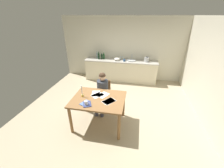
{
  "coord_description": "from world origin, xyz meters",
  "views": [
    {
      "loc": [
        0.73,
        -3.37,
        2.61
      ],
      "look_at": [
        0.05,
        0.07,
        0.85
      ],
      "focal_mm": 22.15,
      "sensor_mm": 36.0,
      "label": 1
    }
  ],
  "objects_px": {
    "mixing_bowl": "(117,59)",
    "sink_unit": "(132,60)",
    "coffee_mug": "(86,103)",
    "bottle_vinegar": "(99,56)",
    "wine_glass_by_kettle": "(120,57)",
    "bottle_wine_red": "(102,57)",
    "teacup_on_counter": "(124,60)",
    "wine_glass_near_sink": "(123,57)",
    "chair_at_table": "(104,93)",
    "candlestick": "(82,93)",
    "book_magazine": "(87,104)",
    "book_cookery": "(85,103)",
    "bottle_oil": "(97,55)",
    "bottle_sauce": "(104,56)",
    "stovetop_kettle": "(147,59)",
    "dining_table": "(99,102)",
    "person_seated": "(102,90)"
  },
  "relations": [
    {
      "from": "teacup_on_counter",
      "to": "book_magazine",
      "type": "bearing_deg",
      "value": -99.32
    },
    {
      "from": "bottle_wine_red",
      "to": "teacup_on_counter",
      "type": "xyz_separation_m",
      "value": [
        0.99,
        -0.17,
        -0.06
      ]
    },
    {
      "from": "wine_glass_near_sink",
      "to": "sink_unit",
      "type": "bearing_deg",
      "value": -20.43
    },
    {
      "from": "bottle_vinegar",
      "to": "stovetop_kettle",
      "type": "bearing_deg",
      "value": 0.25
    },
    {
      "from": "bottle_vinegar",
      "to": "stovetop_kettle",
      "type": "xyz_separation_m",
      "value": [
        2.01,
        0.01,
        -0.03
      ]
    },
    {
      "from": "person_seated",
      "to": "wine_glass_near_sink",
      "type": "xyz_separation_m",
      "value": [
        0.28,
        2.43,
        0.33
      ]
    },
    {
      "from": "bottle_vinegar",
      "to": "wine_glass_by_kettle",
      "type": "relative_size",
      "value": 2.01
    },
    {
      "from": "candlestick",
      "to": "bottle_oil",
      "type": "height_order",
      "value": "bottle_oil"
    },
    {
      "from": "bottle_sauce",
      "to": "wine_glass_near_sink",
      "type": "height_order",
      "value": "bottle_sauce"
    },
    {
      "from": "bottle_vinegar",
      "to": "wine_glass_by_kettle",
      "type": "height_order",
      "value": "bottle_vinegar"
    },
    {
      "from": "sink_unit",
      "to": "wine_glass_by_kettle",
      "type": "height_order",
      "value": "sink_unit"
    },
    {
      "from": "bottle_sauce",
      "to": "teacup_on_counter",
      "type": "relative_size",
      "value": 2.33
    },
    {
      "from": "bottle_oil",
      "to": "book_cookery",
      "type": "bearing_deg",
      "value": -78.4
    },
    {
      "from": "mixing_bowl",
      "to": "wine_glass_by_kettle",
      "type": "relative_size",
      "value": 1.6
    },
    {
      "from": "bottle_vinegar",
      "to": "bottle_sauce",
      "type": "xyz_separation_m",
      "value": [
        0.2,
        0.08,
        -0.02
      ]
    },
    {
      "from": "bottle_sauce",
      "to": "teacup_on_counter",
      "type": "bearing_deg",
      "value": -13.42
    },
    {
      "from": "bottle_wine_red",
      "to": "teacup_on_counter",
      "type": "distance_m",
      "value": 1.01
    },
    {
      "from": "sink_unit",
      "to": "wine_glass_by_kettle",
      "type": "xyz_separation_m",
      "value": [
        -0.49,
        0.15,
        0.09
      ]
    },
    {
      "from": "candlestick",
      "to": "bottle_vinegar",
      "type": "relative_size",
      "value": 0.99
    },
    {
      "from": "candlestick",
      "to": "bottle_vinegar",
      "type": "xyz_separation_m",
      "value": [
        -0.39,
        2.85,
        0.16
      ]
    },
    {
      "from": "sink_unit",
      "to": "wine_glass_by_kettle",
      "type": "relative_size",
      "value": 2.34
    },
    {
      "from": "chair_at_table",
      "to": "dining_table",
      "type": "bearing_deg",
      "value": -84.96
    },
    {
      "from": "chair_at_table",
      "to": "wine_glass_by_kettle",
      "type": "bearing_deg",
      "value": 85.72
    },
    {
      "from": "bottle_sauce",
      "to": "mixing_bowl",
      "type": "xyz_separation_m",
      "value": [
        0.6,
        -0.13,
        -0.06
      ]
    },
    {
      "from": "bottle_vinegar",
      "to": "bottle_wine_red",
      "type": "height_order",
      "value": "bottle_vinegar"
    },
    {
      "from": "book_magazine",
      "to": "bottle_wine_red",
      "type": "height_order",
      "value": "bottle_wine_red"
    },
    {
      "from": "wine_glass_near_sink",
      "to": "chair_at_table",
      "type": "bearing_deg",
      "value": -96.79
    },
    {
      "from": "person_seated",
      "to": "book_magazine",
      "type": "distance_m",
      "value": 0.9
    },
    {
      "from": "book_magazine",
      "to": "sink_unit",
      "type": "height_order",
      "value": "sink_unit"
    },
    {
      "from": "coffee_mug",
      "to": "stovetop_kettle",
      "type": "bearing_deg",
      "value": 66.44
    },
    {
      "from": "candlestick",
      "to": "mixing_bowl",
      "type": "xyz_separation_m",
      "value": [
        0.41,
        2.8,
        0.09
      ]
    },
    {
      "from": "bottle_oil",
      "to": "bottle_wine_red",
      "type": "xyz_separation_m",
      "value": [
        0.23,
        -0.05,
        -0.03
      ]
    },
    {
      "from": "bottle_oil",
      "to": "mixing_bowl",
      "type": "relative_size",
      "value": 1.26
    },
    {
      "from": "book_cookery",
      "to": "mixing_bowl",
      "type": "height_order",
      "value": "mixing_bowl"
    },
    {
      "from": "book_magazine",
      "to": "book_cookery",
      "type": "relative_size",
      "value": 1.0
    },
    {
      "from": "mixing_bowl",
      "to": "sink_unit",
      "type": "bearing_deg",
      "value": 6.28
    },
    {
      "from": "stovetop_kettle",
      "to": "candlestick",
      "type": "bearing_deg",
      "value": -119.48
    },
    {
      "from": "coffee_mug",
      "to": "mixing_bowl",
      "type": "distance_m",
      "value": 3.14
    },
    {
      "from": "book_cookery",
      "to": "bottle_oil",
      "type": "xyz_separation_m",
      "value": [
        -0.66,
        3.2,
        0.24
      ]
    },
    {
      "from": "candlestick",
      "to": "wine_glass_by_kettle",
      "type": "height_order",
      "value": "candlestick"
    },
    {
      "from": "bottle_vinegar",
      "to": "mixing_bowl",
      "type": "relative_size",
      "value": 1.26
    },
    {
      "from": "bottle_oil",
      "to": "bottle_vinegar",
      "type": "xyz_separation_m",
      "value": [
        0.1,
        -0.09,
        0.0
      ]
    },
    {
      "from": "chair_at_table",
      "to": "book_cookery",
      "type": "relative_size",
      "value": 3.86
    },
    {
      "from": "book_magazine",
      "to": "stovetop_kettle",
      "type": "relative_size",
      "value": 1.05
    },
    {
      "from": "person_seated",
      "to": "bottle_vinegar",
      "type": "bearing_deg",
      "value": 107.85
    },
    {
      "from": "coffee_mug",
      "to": "book_cookery",
      "type": "height_order",
      "value": "coffee_mug"
    },
    {
      "from": "book_magazine",
      "to": "bottle_sauce",
      "type": "bearing_deg",
      "value": 72.54
    },
    {
      "from": "person_seated",
      "to": "book_magazine",
      "type": "bearing_deg",
      "value": -97.22
    },
    {
      "from": "bottle_sauce",
      "to": "candlestick",
      "type": "bearing_deg",
      "value": -86.4
    },
    {
      "from": "person_seated",
      "to": "stovetop_kettle",
      "type": "height_order",
      "value": "person_seated"
    }
  ]
}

